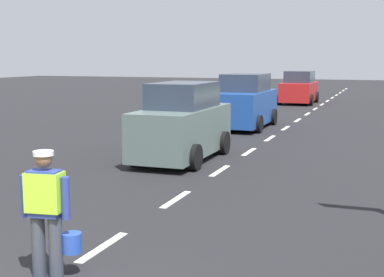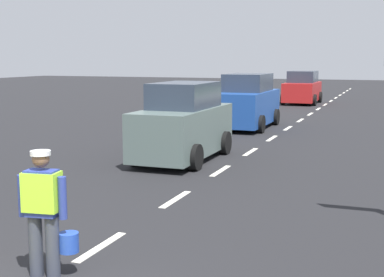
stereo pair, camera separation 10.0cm
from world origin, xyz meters
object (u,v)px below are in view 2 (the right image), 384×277
object	(u,v)px
car_oncoming_lead	(183,124)
car_oncoming_second	(247,103)
car_oncoming_third	(302,89)
road_worker	(45,207)

from	to	relation	value
car_oncoming_lead	car_oncoming_second	size ratio (longest dim) A/B	0.95
car_oncoming_third	car_oncoming_lead	bearing A→B (deg)	-89.98
car_oncoming_second	car_oncoming_lead	bearing A→B (deg)	-88.80
road_worker	car_oncoming_lead	distance (m)	8.49
road_worker	car_oncoming_lead	world-z (taller)	car_oncoming_lead
car_oncoming_lead	car_oncoming_second	xyz separation A→B (m)	(-0.16, 7.50, 0.02)
car_oncoming_lead	road_worker	bearing A→B (deg)	-80.76
car_oncoming_second	road_worker	bearing A→B (deg)	-84.53
road_worker	car_oncoming_third	world-z (taller)	car_oncoming_third
car_oncoming_third	car_oncoming_lead	distance (m)	20.17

